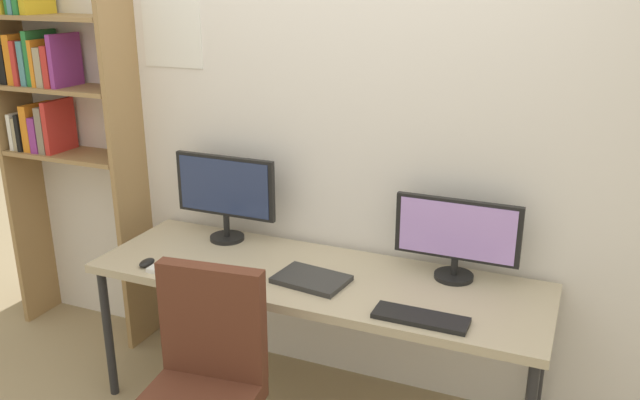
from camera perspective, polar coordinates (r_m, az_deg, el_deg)
The scene contains 9 objects.
wall_back at distance 3.26m, azimuth 2.54°, elevation 5.45°, with size 4.53×0.11×2.60m.
desk at distance 3.10m, azimuth -0.36°, elevation -7.33°, with size 2.13×0.68×0.74m.
bookshelf at distance 4.01m, azimuth -22.10°, elevation 7.49°, with size 0.83×0.28×2.16m.
monitor_left at distance 3.41m, azimuth -8.24°, elevation 0.72°, with size 0.56×0.18×0.45m.
monitor_right at distance 3.02m, azimuth 11.79°, elevation -2.99°, with size 0.56×0.18×0.38m.
keyboard_left at distance 3.14m, azimuth -11.55°, elevation -6.11°, with size 0.36×0.13×0.02m, color silver.
keyboard_right at distance 2.72m, azimuth 8.73°, elevation -10.08°, with size 0.39×0.13×0.02m, color black.
computer_mouse at distance 3.26m, azimuth -14.80°, elevation -5.28°, with size 0.06×0.10×0.03m, color black.
laptop_closed at distance 3.00m, azimuth -0.76°, elevation -6.89°, with size 0.32×0.22×0.02m, color #2D2D2D.
Camera 1 is at (1.10, -1.95, 2.05)m, focal length 36.84 mm.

